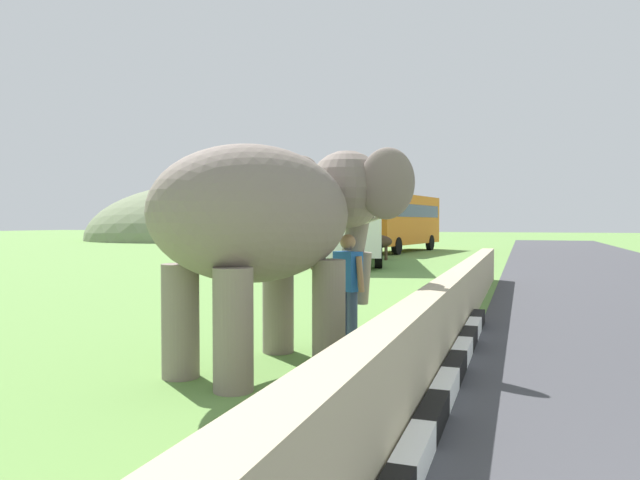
# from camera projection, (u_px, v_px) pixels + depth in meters

# --- Properties ---
(barrier_parapet) EXTENTS (28.00, 0.36, 1.00)m
(barrier_parapet) POSITION_uv_depth(u_px,v_px,m) (401.00, 369.00, 5.25)
(barrier_parapet) COLOR tan
(barrier_parapet) RESTS_ON ground_plane
(elephant) EXTENTS (4.07, 3.02, 2.90)m
(elephant) POSITION_uv_depth(u_px,v_px,m) (278.00, 218.00, 7.43)
(elephant) COLOR gray
(elephant) RESTS_ON ground_plane
(person_handler) EXTENTS (0.41, 0.60, 1.66)m
(person_handler) POSITION_uv_depth(u_px,v_px,m) (348.00, 284.00, 8.52)
(person_handler) COLOR navy
(person_handler) RESTS_ON ground_plane
(bus_white) EXTENTS (10.32, 4.82, 3.50)m
(bus_white) POSITION_uv_depth(u_px,v_px,m) (353.00, 217.00, 26.30)
(bus_white) COLOR silver
(bus_white) RESTS_ON ground_plane
(bus_orange) EXTENTS (10.00, 3.95, 3.50)m
(bus_orange) POSITION_uv_depth(u_px,v_px,m) (397.00, 218.00, 35.93)
(bus_orange) COLOR orange
(bus_orange) RESTS_ON ground_plane
(cow_near) EXTENTS (1.50, 1.74, 1.23)m
(cow_near) POSITION_uv_depth(u_px,v_px,m) (337.00, 246.00, 23.84)
(cow_near) COLOR beige
(cow_near) RESTS_ON ground_plane
(cow_mid) EXTENTS (1.74, 1.51, 1.23)m
(cow_mid) POSITION_uv_depth(u_px,v_px,m) (314.00, 247.00, 22.86)
(cow_mid) COLOR #473323
(cow_mid) RESTS_ON ground_plane
(cow_far) EXTENTS (0.79, 1.92, 1.23)m
(cow_far) POSITION_uv_depth(u_px,v_px,m) (376.00, 242.00, 28.21)
(cow_far) COLOR #473323
(cow_far) RESTS_ON ground_plane
(hill_east) EXTENTS (31.99, 25.60, 12.54)m
(hill_east) POSITION_uv_depth(u_px,v_px,m) (218.00, 239.00, 65.75)
(hill_east) COLOR #717E5C
(hill_east) RESTS_ON ground_plane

